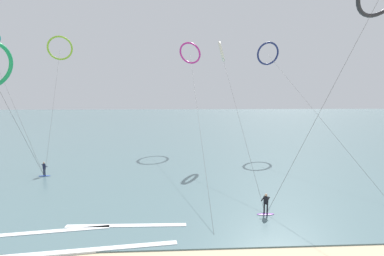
# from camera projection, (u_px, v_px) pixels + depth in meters

# --- Properties ---
(sea_water) EXTENTS (400.00, 200.00, 0.08)m
(sea_water) POSITION_uv_depth(u_px,v_px,m) (180.00, 120.00, 117.29)
(sea_water) COLOR slate
(sea_water) RESTS_ON ground
(surfer_violet) EXTENTS (1.40, 0.73, 1.70)m
(surfer_violet) POSITION_uv_depth(u_px,v_px,m) (266.00, 205.00, 23.15)
(surfer_violet) COLOR purple
(surfer_violet) RESTS_ON ground
(surfer_cobalt) EXTENTS (1.40, 0.72, 1.70)m
(surfer_cobalt) POSITION_uv_depth(u_px,v_px,m) (44.00, 170.00, 34.36)
(surfer_cobalt) COLOR #2647B7
(surfer_cobalt) RESTS_ON ground
(kite_magenta) EXTENTS (5.21, 42.72, 19.99)m
(kite_magenta) POSITION_uv_depth(u_px,v_px,m) (190.00, 53.00, 57.91)
(kite_magenta) COLOR #CC288E
(kite_magenta) RESTS_ON ground
(kite_navy) EXTENTS (4.44, 32.61, 19.30)m
(kite_navy) POSITION_uv_depth(u_px,v_px,m) (268.00, 54.00, 53.59)
(kite_navy) COLOR navy
(kite_navy) RESTS_ON ground
(kite_lime) EXTENTS (8.31, 24.04, 20.53)m
(kite_lime) POSITION_uv_depth(u_px,v_px,m) (60.00, 48.00, 54.31)
(kite_lime) COLOR #8CC62D
(kite_lime) RESTS_ON ground
(kite_ivory) EXTENTS (1.83, 27.41, 18.24)m
(kite_ivory) POSITION_uv_depth(u_px,v_px,m) (221.00, 52.00, 46.91)
(kite_ivory) COLOR silver
(kite_ivory) RESTS_ON ground
(wave_crest_far) EXTENTS (8.68, 0.71, 0.12)m
(wave_crest_far) POSITION_uv_depth(u_px,v_px,m) (126.00, 226.00, 21.18)
(wave_crest_far) COLOR white
(wave_crest_far) RESTS_ON ground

